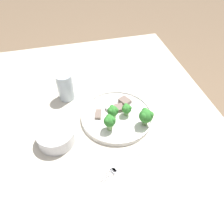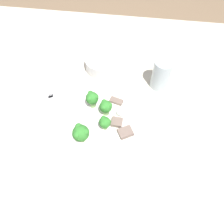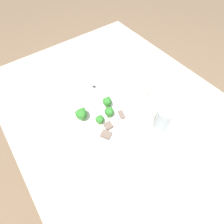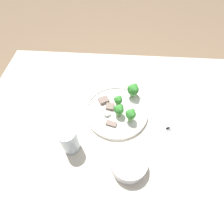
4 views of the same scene
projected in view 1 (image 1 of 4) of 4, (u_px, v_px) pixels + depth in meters
The scene contains 14 objects.
ground_plane at pixel (102, 205), 1.31m from camera, with size 8.00×8.00×0.00m, color #7F664C.
table at pixel (97, 144), 0.86m from camera, with size 1.27×0.97×0.72m.
dinner_plate at pixel (117, 116), 0.82m from camera, with size 0.27×0.27×0.02m.
fork at pixel (123, 164), 0.69m from camera, with size 0.09×0.17×0.00m.
cream_bowl at pixel (56, 136), 0.74m from camera, with size 0.13×0.13×0.05m.
drinking_glass at pixel (66, 88), 0.87m from camera, with size 0.06×0.06×0.11m.
broccoli_floret_near_rim_left at pixel (127, 109), 0.80m from camera, with size 0.04×0.04×0.05m.
broccoli_floret_center_left at pixel (110, 121), 0.75m from camera, with size 0.04×0.04×0.06m.
broccoli_floret_back_left at pixel (113, 111), 0.79m from camera, with size 0.04×0.04×0.06m.
broccoli_floret_front_left at pixel (146, 116), 0.76m from camera, with size 0.05×0.05×0.07m.
meat_slice_front_slice at pixel (125, 101), 0.87m from camera, with size 0.05×0.05×0.02m.
meat_slice_middle_slice at pixel (119, 108), 0.84m from camera, with size 0.04×0.03×0.01m.
meat_slice_rear_slice at pixel (98, 114), 0.82m from camera, with size 0.05×0.03×0.01m.
sauce_dollop at pixel (109, 108), 0.84m from camera, with size 0.03×0.03×0.02m.
Camera 1 is at (-0.50, 0.06, 1.34)m, focal length 35.00 mm.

